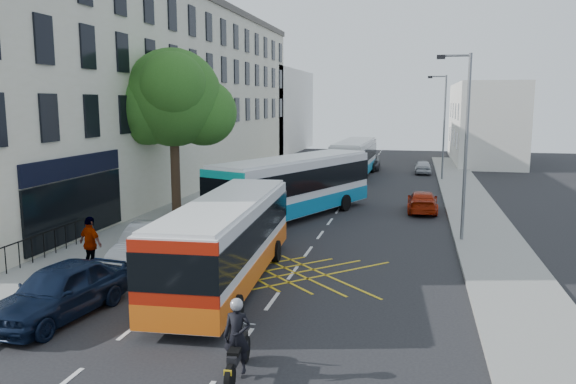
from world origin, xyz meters
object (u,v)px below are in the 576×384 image
Objects in this scene: distant_car_silver at (423,167)px; pedestrian_far at (91,244)px; motorbike at (237,340)px; parked_car_blue at (60,291)px; bus_near at (227,240)px; bus_mid at (294,186)px; parked_car_silver at (149,244)px; red_hatchback at (422,202)px; distant_car_grey at (366,161)px; lamp_far at (443,122)px; street_tree at (173,99)px; lamp_near at (464,137)px; bus_far at (354,158)px.

pedestrian_far reaches higher than distant_car_silver.
motorbike is 6.47m from parked_car_blue.
bus_mid is at bearing 86.90° from bus_near.
bus_near is 2.24× the size of parked_car_silver.
bus_near is 3.02× the size of distant_car_silver.
motorbike reaches higher than red_hatchback.
bus_near is at bearing -66.44° from bus_mid.
distant_car_grey is (5.45, 38.13, -0.06)m from parked_car_blue.
pedestrian_far is at bearing 50.94° from red_hatchback.
lamp_far reaches higher than distant_car_grey.
street_tree is 15.84m from parked_car_blue.
bus_mid is (-0.12, 11.34, 0.18)m from bus_near.
lamp_near is at bearing -127.12° from pedestrian_far.
bus_near is 11.34m from bus_mid.
parked_car_blue is at bearing -135.47° from lamp_near.
lamp_near reaches higher than distant_car_grey.
bus_far is at bearing 171.40° from lamp_far.
bus_far reaches higher than pedestrian_far.
street_tree is 0.83× the size of bus_far.
parked_car_blue reaches higher than parked_car_silver.
parked_car_blue is at bearing 155.06° from motorbike.
bus_far is 6.55m from distant_car_silver.
lamp_near is at bearing -11.40° from street_tree.
bus_far is at bearing 66.60° from street_tree.
bus_near is 2.56× the size of red_hatchback.
bus_far is 2.29× the size of parked_car_silver.
bus_far is at bearing 83.83° from bus_near.
lamp_near is 24.67m from distant_car_silver.
parked_car_blue is 0.88× the size of distant_car_grey.
red_hatchback is (10.27, 12.83, -0.18)m from parked_car_silver.
street_tree is 19.84m from motorbike.
bus_near is (-8.12, -7.63, -3.09)m from lamp_near.
parked_car_blue is (-11.80, -11.60, -3.83)m from lamp_near.
parked_car_silver reaches higher than distant_car_silver.
lamp_far is at bearing -6.54° from bus_far.
distant_car_grey is at bearing -78.82° from pedestrian_far.
bus_far is (1.35, 17.33, -0.14)m from bus_mid.
red_hatchback is (6.60, 14.40, -0.93)m from bus_near.
bus_far is 27.55m from parked_car_silver.
bus_mid is 1.09× the size of bus_far.
bus_near is at bearing 106.49° from motorbike.
pedestrian_far is (-13.20, -7.74, -3.49)m from lamp_near.
bus_far reaches higher than parked_car_blue.
street_tree is 1.89× the size of parked_car_silver.
parked_car_silver is (-11.80, -26.06, -3.85)m from lamp_far.
bus_mid reaches higher than red_hatchback.
lamp_far is 9.90m from distant_car_grey.
parked_car_blue is at bearing 132.41° from pedestrian_far.
parked_car_blue is at bearing -136.53° from bus_near.
lamp_far reaches higher than bus_mid.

